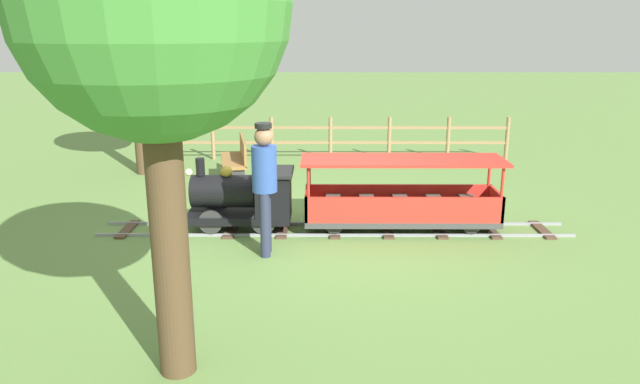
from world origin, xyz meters
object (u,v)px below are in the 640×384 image
(conductor_person, at_px, (265,179))
(oak_tree_far, at_px, (131,18))
(passenger_car, at_px, (401,201))
(locomotive, at_px, (245,197))
(oak_tree_near, at_px, (153,10))
(park_bench, at_px, (236,161))

(conductor_person, xyz_separation_m, oak_tree_far, (4.16, 2.72, 1.90))
(passenger_car, height_order, oak_tree_far, oak_tree_far)
(locomotive, distance_m, oak_tree_near, 4.15)
(oak_tree_far, bearing_deg, conductor_person, -146.84)
(oak_tree_near, distance_m, oak_tree_far, 7.10)
(park_bench, bearing_deg, locomotive, -169.22)
(passenger_car, relative_size, oak_tree_near, 0.71)
(conductor_person, relative_size, oak_tree_near, 0.42)
(locomotive, xyz_separation_m, oak_tree_near, (-3.44, 0.12, 2.32))
(locomotive, bearing_deg, oak_tree_far, 35.67)
(park_bench, xyz_separation_m, oak_tree_far, (0.73, 1.88, 2.44))
(locomotive, relative_size, oak_tree_near, 0.38)
(park_bench, bearing_deg, passenger_car, -134.62)
(conductor_person, distance_m, park_bench, 3.57)
(conductor_person, bearing_deg, oak_tree_far, 33.16)
(passenger_car, distance_m, oak_tree_near, 4.75)
(locomotive, bearing_deg, conductor_person, -157.78)
(conductor_person, xyz_separation_m, park_bench, (3.43, 0.84, -0.54))
(passenger_car, relative_size, oak_tree_far, 0.72)
(passenger_car, relative_size, park_bench, 2.00)
(locomotive, xyz_separation_m, conductor_person, (-0.87, -0.35, 0.47))
(conductor_person, bearing_deg, oak_tree_near, 169.47)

